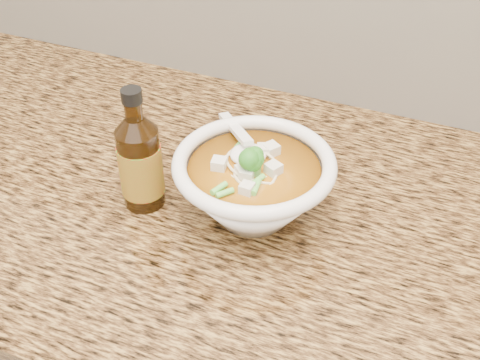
% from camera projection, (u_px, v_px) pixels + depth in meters
% --- Properties ---
extents(counter_slab, '(4.00, 0.68, 0.04)m').
position_uv_depth(counter_slab, '(326.00, 232.00, 0.83)').
color(counter_slab, '#A1793B').
rests_on(counter_slab, cabinet).
extents(soup_bowl, '(0.21, 0.22, 0.12)m').
position_uv_depth(soup_bowl, '(254.00, 187.00, 0.80)').
color(soup_bowl, white).
rests_on(soup_bowl, counter_slab).
extents(hot_sauce_bottle, '(0.08, 0.08, 0.18)m').
position_uv_depth(hot_sauce_bottle, '(140.00, 163.00, 0.81)').
color(hot_sauce_bottle, '#351D07').
rests_on(hot_sauce_bottle, counter_slab).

